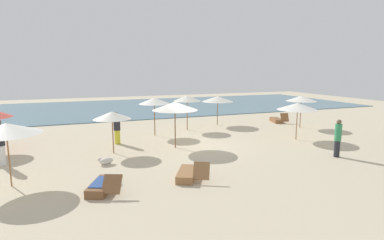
% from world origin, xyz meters
% --- Properties ---
extents(ground_plane, '(60.00, 60.00, 0.00)m').
position_xyz_m(ground_plane, '(0.00, 0.00, 0.00)').
color(ground_plane, beige).
extents(ocean_water, '(48.00, 16.00, 0.06)m').
position_xyz_m(ocean_water, '(0.00, 17.00, 0.03)').
color(ocean_water, slate).
rests_on(ocean_water, ground_plane).
extents(umbrella_0, '(2.00, 2.00, 2.16)m').
position_xyz_m(umbrella_0, '(8.70, 2.23, 1.98)').
color(umbrella_0, brown).
rests_on(umbrella_0, ground_plane).
extents(umbrella_1, '(1.75, 1.75, 2.00)m').
position_xyz_m(umbrella_1, '(-3.95, 0.18, 1.82)').
color(umbrella_1, brown).
rests_on(umbrella_1, ground_plane).
extents(umbrella_3, '(2.24, 2.24, 2.08)m').
position_xyz_m(umbrella_3, '(6.06, -0.58, 1.88)').
color(umbrella_3, olive).
rests_on(umbrella_3, ground_plane).
extents(umbrella_4, '(2.19, 2.19, 2.05)m').
position_xyz_m(umbrella_4, '(3.85, 5.10, 1.86)').
color(umbrella_4, brown).
rests_on(umbrella_4, ground_plane).
extents(umbrella_5, '(1.77, 1.77, 2.26)m').
position_xyz_m(umbrella_5, '(1.23, 4.16, 2.08)').
color(umbrella_5, brown).
rests_on(umbrella_5, ground_plane).
extents(umbrella_6, '(1.84, 1.84, 2.26)m').
position_xyz_m(umbrella_6, '(-1.15, 3.34, 2.08)').
color(umbrella_6, brown).
rests_on(umbrella_6, ground_plane).
extents(umbrella_7, '(2.27, 2.27, 2.33)m').
position_xyz_m(umbrella_7, '(-0.89, 0.13, 2.12)').
color(umbrella_7, brown).
rests_on(umbrella_7, ground_plane).
extents(umbrella_8, '(2.24, 2.24, 2.18)m').
position_xyz_m(umbrella_8, '(-7.72, -2.80, 2.00)').
color(umbrella_8, olive).
rests_on(umbrella_8, ground_plane).
extents(lounger_0, '(1.20, 1.80, 0.67)m').
position_xyz_m(lounger_0, '(-4.84, -4.36, 0.18)').
color(lounger_0, brown).
rests_on(lounger_0, ground_plane).
extents(lounger_1, '(1.30, 1.75, 0.71)m').
position_xyz_m(lounger_1, '(-1.81, -4.26, 0.17)').
color(lounger_1, olive).
rests_on(lounger_1, ground_plane).
extents(lounger_2, '(1.06, 1.73, 0.75)m').
position_xyz_m(lounger_2, '(8.52, 4.52, 0.17)').
color(lounger_2, brown).
rests_on(lounger_2, ground_plane).
extents(person_2, '(0.47, 0.47, 1.95)m').
position_xyz_m(person_2, '(-8.50, -0.06, 0.99)').
color(person_2, white).
rests_on(person_2, ground_plane).
extents(person_3, '(0.40, 0.40, 1.73)m').
position_xyz_m(person_3, '(5.45, -4.07, 0.88)').
color(person_3, '#26262D').
rests_on(person_3, ground_plane).
extents(person_5, '(0.45, 0.45, 1.71)m').
position_xyz_m(person_5, '(-3.53, 1.99, 0.86)').
color(person_5, yellow).
rests_on(person_5, ground_plane).
extents(dog, '(0.68, 0.48, 0.32)m').
position_xyz_m(dog, '(-4.49, -1.54, 0.17)').
color(dog, silver).
rests_on(dog, ground_plane).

